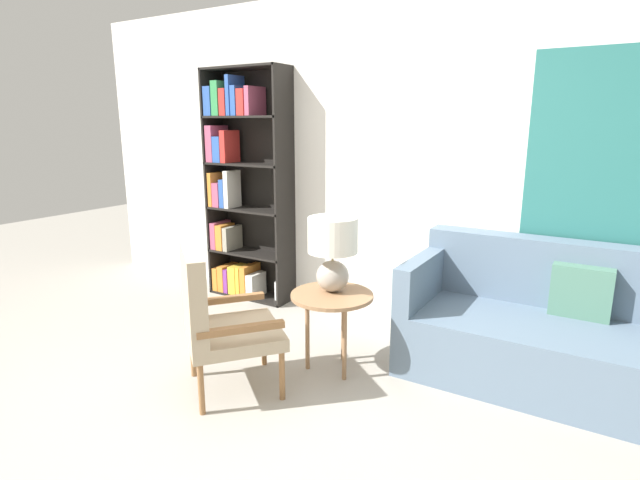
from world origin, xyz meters
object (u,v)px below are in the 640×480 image
at_px(couch, 574,338).
at_px(table_lamp, 333,247).
at_px(armchair, 214,314).
at_px(side_table, 332,301).
at_px(bookshelf, 240,189).

height_order(couch, table_lamp, table_lamp).
bearing_deg(armchair, side_table, 52.34).
height_order(bookshelf, couch, bookshelf).
bearing_deg(side_table, table_lamp, 116.89).
relative_size(bookshelf, armchair, 2.31).
xyz_separation_m(bookshelf, side_table, (1.52, -0.89, -0.55)).
relative_size(bookshelf, side_table, 3.87).
bearing_deg(bookshelf, table_lamp, -29.33).
xyz_separation_m(armchair, couch, (1.90, 1.24, -0.19)).
height_order(armchair, couch, armchair).
height_order(armchair, side_table, armchair).
xyz_separation_m(couch, side_table, (-1.42, -0.62, 0.17)).
xyz_separation_m(armchair, side_table, (0.48, 0.62, -0.02)).
bearing_deg(table_lamp, armchair, -123.94).
bearing_deg(side_table, couch, 23.45).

